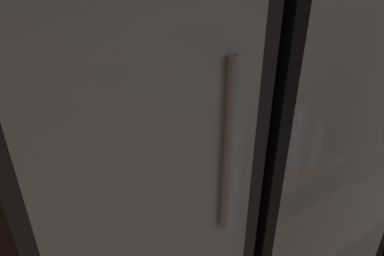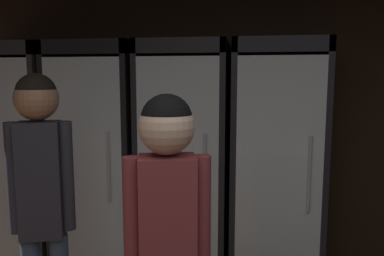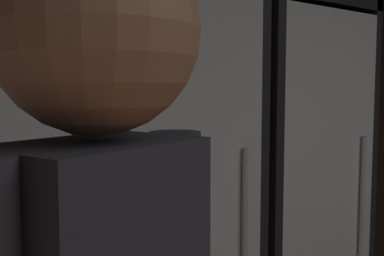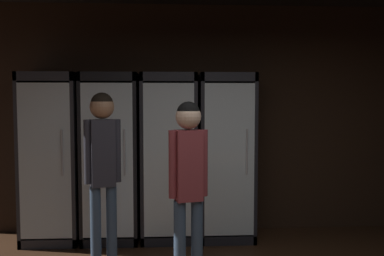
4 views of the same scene
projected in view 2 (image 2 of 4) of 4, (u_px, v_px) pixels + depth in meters
name	position (u px, v px, depth m)	size (l,w,h in m)	color
wall_back	(277.00, 113.00, 3.03)	(6.00, 0.06, 2.80)	black
cooler_far_left	(25.00, 167.00, 3.09)	(0.63, 0.62, 1.94)	#2B2B30
cooler_left	(103.00, 170.00, 2.99)	(0.63, 0.62, 1.94)	black
cooler_center	(186.00, 173.00, 2.89)	(0.63, 0.62, 1.94)	black
cooler_right	(275.00, 177.00, 2.79)	(0.63, 0.62, 1.94)	black
shopper_near	(41.00, 188.00, 1.99)	(0.33, 0.22, 1.70)	#384C66
shopper_far	(168.00, 247.00, 1.47)	(0.33, 0.21, 1.62)	#384C66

